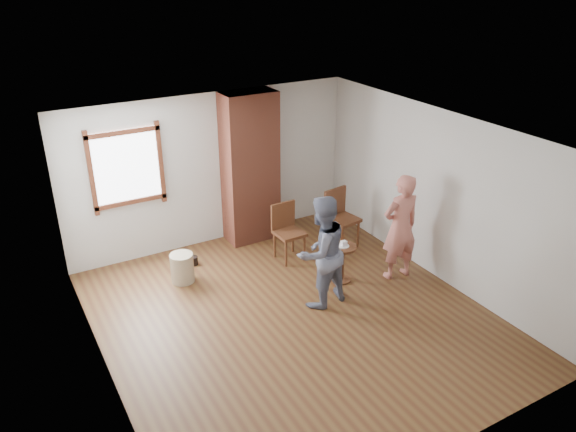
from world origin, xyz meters
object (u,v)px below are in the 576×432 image
object	(u,v)px
side_table	(343,257)
dining_chair_left	(287,228)
dining_chair_right	(340,215)
stoneware_crock	(182,268)
man	(321,252)
person_pink	(400,227)

from	to	relation	value
side_table	dining_chair_left	bearing A→B (deg)	108.66
side_table	dining_chair_right	bearing A→B (deg)	57.81
dining_chair_right	stoneware_crock	bearing A→B (deg)	166.94
side_table	man	xyz separation A→B (m)	(-0.62, -0.34, 0.43)
side_table	person_pink	xyz separation A→B (m)	(0.82, -0.31, 0.44)
dining_chair_left	man	distance (m)	1.47
man	person_pink	bearing A→B (deg)	172.07
dining_chair_left	side_table	bearing A→B (deg)	-73.91
stoneware_crock	dining_chair_left	world-z (taller)	dining_chair_left
stoneware_crock	dining_chair_right	xyz separation A→B (m)	(2.77, -0.19, 0.33)
stoneware_crock	dining_chair_left	distance (m)	1.80
man	dining_chair_left	bearing A→B (deg)	-109.88
stoneware_crock	person_pink	world-z (taller)	person_pink
dining_chair_right	person_pink	xyz separation A→B (m)	(0.18, -1.32, 0.28)
stoneware_crock	dining_chair_right	size ratio (longest dim) A/B	0.46
dining_chair_left	person_pink	size ratio (longest dim) A/B	0.56
person_pink	dining_chair_left	bearing A→B (deg)	-45.35
side_table	stoneware_crock	bearing A→B (deg)	150.49
dining_chair_left	dining_chair_right	world-z (taller)	dining_chair_right
dining_chair_left	man	xyz separation A→B (m)	(-0.26, -1.42, 0.30)
dining_chair_left	dining_chair_right	size ratio (longest dim) A/B	0.94
side_table	man	size ratio (longest dim) A/B	0.36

